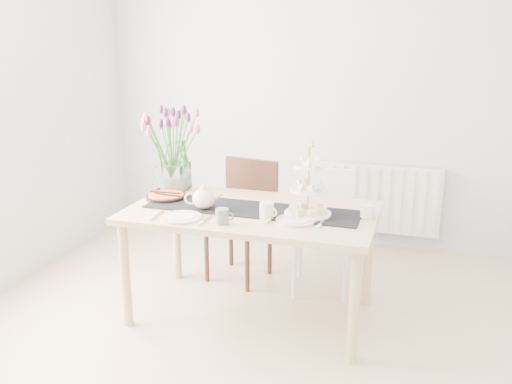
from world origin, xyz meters
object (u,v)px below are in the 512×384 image
(chair_brown, at_px, (244,210))
(tart_tin, at_px, (166,197))
(dining_table, at_px, (251,221))
(mug_grey, at_px, (222,216))
(radiator, at_px, (371,198))
(plate_right, at_px, (296,220))
(chair_white, at_px, (324,221))
(teapot, at_px, (204,199))
(tulip_vase, at_px, (172,136))
(mug_white, at_px, (267,211))
(cream_jug, at_px, (367,211))
(plate_left, at_px, (181,217))
(cake_stand, at_px, (308,197))

(chair_brown, height_order, tart_tin, chair_brown)
(dining_table, relative_size, mug_grey, 16.87)
(radiator, xyz_separation_m, plate_right, (-0.30, -1.67, 0.31))
(chair_white, height_order, teapot, teapot)
(tulip_vase, distance_m, mug_white, 1.00)
(dining_table, height_order, chair_white, chair_white)
(radiator, bearing_deg, mug_grey, -111.05)
(chair_white, distance_m, tart_tin, 1.17)
(chair_brown, xyz_separation_m, tart_tin, (-0.38, -0.56, 0.23))
(plate_right, bearing_deg, mug_white, -179.35)
(teapot, bearing_deg, plate_right, -22.25)
(radiator, xyz_separation_m, teapot, (-0.92, -1.61, 0.37))
(chair_white, height_order, cream_jug, chair_white)
(radiator, relative_size, plate_right, 4.95)
(teapot, height_order, plate_right, teapot)
(dining_table, height_order, mug_grey, mug_grey)
(chair_brown, xyz_separation_m, mug_grey, (0.18, -0.94, 0.26))
(chair_brown, relative_size, mug_white, 8.76)
(chair_brown, relative_size, plate_left, 3.57)
(dining_table, distance_m, cake_stand, 0.43)
(mug_white, bearing_deg, plate_left, -142.22)
(cream_jug, relative_size, tart_tin, 0.31)
(mug_grey, bearing_deg, mug_white, 23.67)
(dining_table, height_order, cream_jug, cream_jug)
(plate_left, bearing_deg, mug_white, 16.39)
(dining_table, height_order, tulip_vase, tulip_vase)
(mug_white, bearing_deg, radiator, 95.30)
(tart_tin, bearing_deg, chair_brown, 55.76)
(dining_table, bearing_deg, teapot, -163.03)
(dining_table, relative_size, teapot, 6.74)
(radiator, relative_size, mug_grey, 12.66)
(teapot, bearing_deg, chair_white, 28.53)
(radiator, distance_m, chair_white, 0.96)
(tart_tin, relative_size, mug_white, 2.63)
(cake_stand, relative_size, plate_right, 1.79)
(dining_table, height_order, chair_brown, chair_brown)
(tulip_vase, distance_m, tart_tin, 0.45)
(chair_brown, bearing_deg, radiator, 57.04)
(cake_stand, distance_m, plate_right, 0.18)
(radiator, xyz_separation_m, tulip_vase, (-1.32, -1.24, 0.70))
(cake_stand, bearing_deg, teapot, -173.15)
(dining_table, relative_size, tulip_vase, 2.21)
(radiator, distance_m, mug_grey, 2.00)
(radiator, xyz_separation_m, plate_left, (-0.99, -1.82, 0.31))
(chair_white, xyz_separation_m, tulip_vase, (-1.06, -0.31, 0.64))
(mug_grey, height_order, plate_right, mug_grey)
(chair_white, distance_m, mug_white, 0.83)
(cream_jug, xyz_separation_m, tart_tin, (-1.38, 0.01, -0.03))
(chair_brown, bearing_deg, tart_tin, -112.76)
(dining_table, xyz_separation_m, cream_jug, (0.73, 0.05, 0.12))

